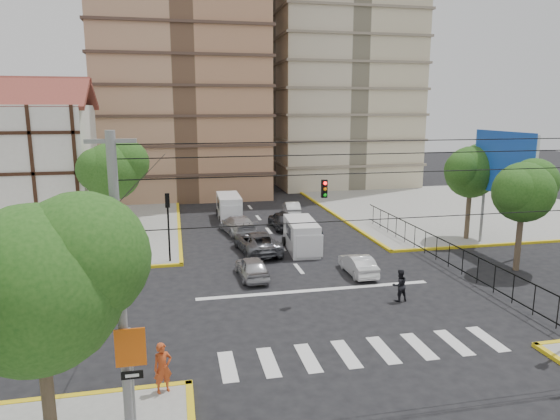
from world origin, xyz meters
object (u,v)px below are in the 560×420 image
object	(u,v)px
car_white_front_right	(358,264)
pedestrian_sw_corner	(163,368)
car_silver_front_left	(252,267)
van_left_lane	(229,208)
traffic_light_nw	(168,216)
district_sign	(131,357)
van_right_lane	(302,237)
pedestrian_crosswalk	(400,285)

from	to	relation	value
car_white_front_right	pedestrian_sw_corner	bearing A→B (deg)	43.77
car_silver_front_left	van_left_lane	bearing A→B (deg)	-94.52
traffic_light_nw	car_silver_front_left	xyz separation A→B (m)	(4.71, -3.88, -2.46)
district_sign	car_white_front_right	world-z (taller)	district_sign
district_sign	van_right_lane	xyz separation A→B (m)	(9.97, 17.93, -1.42)
traffic_light_nw	van_left_lane	bearing A→B (deg)	66.73
traffic_light_nw	pedestrian_sw_corner	size ratio (longest dim) A/B	2.47
van_right_lane	car_silver_front_left	distance (m)	6.40
van_left_lane	car_white_front_right	xyz separation A→B (m)	(5.83, -16.52, -0.44)
pedestrian_crosswalk	car_silver_front_left	bearing A→B (deg)	-41.53
traffic_light_nw	van_right_lane	size ratio (longest dim) A/B	0.91
traffic_light_nw	district_sign	world-z (taller)	traffic_light_nw
district_sign	van_right_lane	size ratio (longest dim) A/B	0.66
van_right_lane	car_silver_front_left	xyz separation A→B (m)	(-4.26, -4.77, -0.38)
district_sign	van_left_lane	distance (m)	29.70
car_white_front_right	pedestrian_crosswalk	bearing A→B (deg)	97.18
traffic_light_nw	district_sign	bearing A→B (deg)	-93.36
van_right_lane	car_white_front_right	distance (m)	5.80
pedestrian_crosswalk	pedestrian_sw_corner	bearing A→B (deg)	23.45
car_white_front_right	van_right_lane	bearing A→B (deg)	-69.80
traffic_light_nw	car_white_front_right	world-z (taller)	traffic_light_nw
van_right_lane	pedestrian_sw_corner	xyz separation A→B (m)	(-9.13, -16.19, 0.01)
district_sign	car_white_front_right	size ratio (longest dim) A/B	0.86
district_sign	van_left_lane	xyz separation A→B (m)	(6.15, 29.03, -1.40)
pedestrian_sw_corner	pedestrian_crosswalk	world-z (taller)	pedestrian_sw_corner
van_right_lane	pedestrian_sw_corner	bearing A→B (deg)	-115.08
car_white_front_right	car_silver_front_left	bearing A→B (deg)	-6.20
pedestrian_crosswalk	car_white_front_right	bearing A→B (deg)	-87.48
district_sign	car_silver_front_left	distance (m)	14.46
van_left_lane	car_silver_front_left	distance (m)	15.88
van_left_lane	pedestrian_sw_corner	world-z (taller)	van_left_lane
car_silver_front_left	pedestrian_sw_corner	distance (m)	12.42
van_right_lane	pedestrian_sw_corner	distance (m)	18.59
van_right_lane	car_silver_front_left	bearing A→B (deg)	-127.43
traffic_light_nw	car_white_front_right	size ratio (longest dim) A/B	1.18
district_sign	pedestrian_sw_corner	xyz separation A→B (m)	(0.83, 1.74, -1.41)
pedestrian_sw_corner	car_white_front_right	bearing A→B (deg)	24.24
traffic_light_nw	car_white_front_right	xyz separation A→B (m)	(10.98, -4.54, -2.50)
van_left_lane	car_white_front_right	distance (m)	17.53
district_sign	pedestrian_sw_corner	size ratio (longest dim) A/B	1.79
traffic_light_nw	car_white_front_right	bearing A→B (deg)	-22.44
traffic_light_nw	district_sign	xyz separation A→B (m)	(-1.00, -17.04, -0.66)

